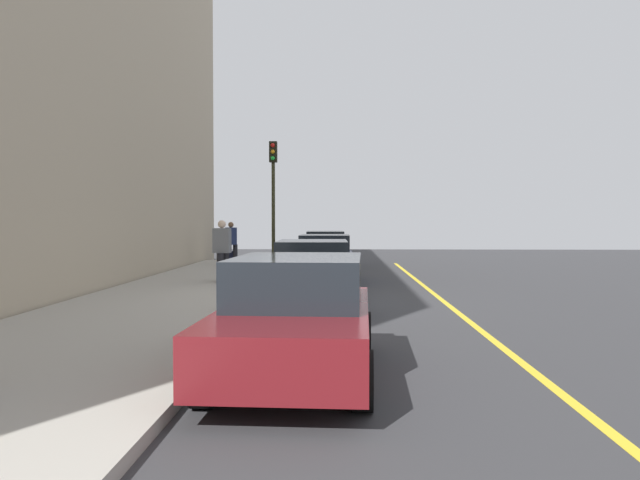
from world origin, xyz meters
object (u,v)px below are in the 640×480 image
object	(u,v)px
pedestrian_navy_coat	(231,242)
rolling_suitcase	(231,257)
traffic_light_pole	(273,185)
parked_car_charcoal	(325,248)
parked_car_navy	(325,258)
parked_car_silver	(312,273)
pedestrian_grey_coat	(222,249)
parked_car_maroon	(297,317)

from	to	relation	value
pedestrian_navy_coat	rolling_suitcase	distance (m)	0.85
traffic_light_pole	rolling_suitcase	distance (m)	6.19
parked_car_charcoal	pedestrian_navy_coat	xyz separation A→B (m)	(1.45, -3.88, 0.34)
traffic_light_pole	rolling_suitcase	size ratio (longest dim) A/B	5.03
parked_car_navy	parked_car_silver	xyz separation A→B (m)	(5.95, -0.13, 0.00)
parked_car_navy	rolling_suitcase	bearing A→B (deg)	-145.22
pedestrian_grey_coat	parked_car_silver	bearing A→B (deg)	35.05
parked_car_maroon	pedestrian_navy_coat	xyz separation A→B (m)	(-17.84, -4.02, 0.34)
pedestrian_grey_coat	parked_car_charcoal	bearing A→B (deg)	161.76
traffic_light_pole	rolling_suitcase	xyz separation A→B (m)	(-5.01, -2.34, -2.77)
pedestrian_navy_coat	parked_car_charcoal	bearing A→B (deg)	110.50
rolling_suitcase	parked_car_navy	bearing A→B (deg)	34.78
pedestrian_grey_coat	pedestrian_navy_coat	size ratio (longest dim) A/B	1.04
parked_car_silver	rolling_suitcase	distance (m)	12.54
parked_car_navy	traffic_light_pole	size ratio (longest dim) A/B	0.94
parked_car_navy	pedestrian_navy_coat	distance (m)	6.78
parked_car_silver	traffic_light_pole	xyz separation A→B (m)	(-6.87, -1.66, 2.44)
pedestrian_navy_coat	traffic_light_pole	bearing A→B (deg)	26.72
parked_car_silver	traffic_light_pole	size ratio (longest dim) A/B	1.01
parked_car_charcoal	parked_car_maroon	xyz separation A→B (m)	(19.29, 0.14, -0.00)
parked_car_maroon	pedestrian_grey_coat	distance (m)	11.02
parked_car_charcoal	parked_car_navy	xyz separation A→B (m)	(6.87, 0.17, -0.00)
parked_car_navy	pedestrian_grey_coat	world-z (taller)	pedestrian_grey_coat
parked_car_charcoal	parked_car_maroon	distance (m)	19.29
parked_car_maroon	traffic_light_pole	world-z (taller)	traffic_light_pole
parked_car_maroon	pedestrian_grey_coat	xyz separation A→B (m)	(-10.60, -3.00, 0.37)
traffic_light_pole	parked_car_silver	bearing A→B (deg)	13.54
parked_car_navy	traffic_light_pole	distance (m)	3.16
parked_car_charcoal	traffic_light_pole	xyz separation A→B (m)	(5.94, -1.62, 2.44)
parked_car_navy	parked_car_maroon	xyz separation A→B (m)	(12.41, -0.03, 0.00)
pedestrian_grey_coat	traffic_light_pole	bearing A→B (deg)	155.59
parked_car_navy	parked_car_silver	world-z (taller)	same
parked_car_maroon	pedestrian_navy_coat	world-z (taller)	pedestrian_navy_coat
parked_car_charcoal	parked_car_maroon	size ratio (longest dim) A/B	1.10
pedestrian_navy_coat	parked_car_navy	bearing A→B (deg)	36.75
parked_car_charcoal	rolling_suitcase	bearing A→B (deg)	-76.74
parked_car_charcoal	traffic_light_pole	size ratio (longest dim) A/B	1.07
parked_car_charcoal	traffic_light_pole	world-z (taller)	traffic_light_pole
parked_car_maroon	pedestrian_grey_coat	size ratio (longest dim) A/B	2.40
parked_car_silver	pedestrian_grey_coat	bearing A→B (deg)	-144.95
parked_car_charcoal	rolling_suitcase	world-z (taller)	parked_car_charcoal
parked_car_silver	pedestrian_grey_coat	size ratio (longest dim) A/B	2.49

